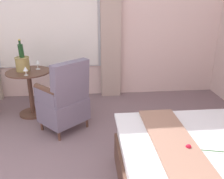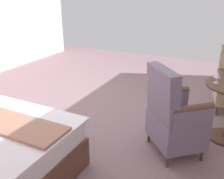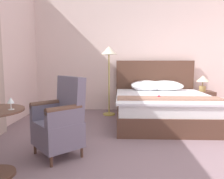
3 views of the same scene
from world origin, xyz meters
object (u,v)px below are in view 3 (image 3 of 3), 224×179
(bedside_lamp, at_px, (203,80))
(armchair_by_window, at_px, (60,121))
(nightstand, at_px, (202,103))
(bed, at_px, (161,105))
(floor_lamp_brass, at_px, (109,57))
(wine_glass_near_bucket, at_px, (11,101))

(bedside_lamp, xyz_separation_m, armchair_by_window, (-2.70, -2.42, -0.35))
(nightstand, relative_size, bedside_lamp, 1.46)
(bedside_lamp, height_order, armchair_by_window, armchair_by_window)
(nightstand, bearing_deg, bed, -147.47)
(armchair_by_window, bearing_deg, floor_lamp_brass, 77.04)
(bedside_lamp, distance_m, floor_lamp_brass, 2.26)
(floor_lamp_brass, bearing_deg, nightstand, 4.60)
(bed, distance_m, wine_glass_near_bucket, 3.07)
(bed, height_order, nightstand, bed)
(armchair_by_window, bearing_deg, wine_glass_near_bucket, -121.83)
(wine_glass_near_bucket, bearing_deg, armchair_by_window, 58.17)
(bed, height_order, bedside_lamp, bed)
(bedside_lamp, distance_m, wine_glass_near_bucket, 4.27)
(floor_lamp_brass, bearing_deg, wine_glass_near_bucket, -107.14)
(bedside_lamp, bearing_deg, nightstand, 0.00)
(bed, height_order, armchair_by_window, bed)
(wine_glass_near_bucket, bearing_deg, bed, 49.32)
(bedside_lamp, height_order, floor_lamp_brass, floor_lamp_brass)
(floor_lamp_brass, bearing_deg, armchair_by_window, -102.96)
(nightstand, xyz_separation_m, floor_lamp_brass, (-2.19, -0.18, 1.06))
(wine_glass_near_bucket, relative_size, armchair_by_window, 0.13)
(bedside_lamp, relative_size, wine_glass_near_bucket, 2.88)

